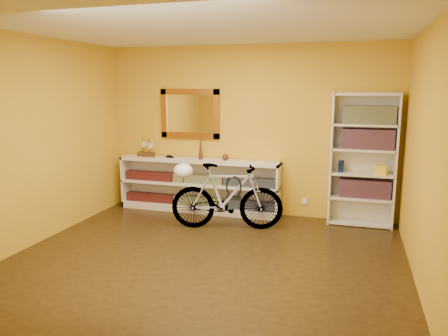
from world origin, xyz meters
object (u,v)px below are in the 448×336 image
(bookcase, at_px, (363,160))
(helmet, at_px, (183,171))
(console_unit, at_px, (199,185))
(bicycle, at_px, (227,196))

(bookcase, bearing_deg, helmet, -159.89)
(console_unit, distance_m, helmet, 0.94)
(bicycle, bearing_deg, bookcase, -80.62)
(bookcase, relative_size, bicycle, 1.19)
(console_unit, xyz_separation_m, bookcase, (2.47, 0.03, 0.52))
(bookcase, height_order, bicycle, bookcase)
(bicycle, bearing_deg, helmet, 90.00)
(console_unit, height_order, bookcase, bookcase)
(bookcase, xyz_separation_m, bicycle, (-1.79, -0.74, -0.48))
(console_unit, distance_m, bookcase, 2.53)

